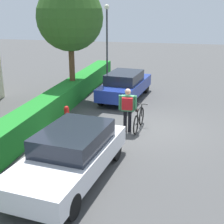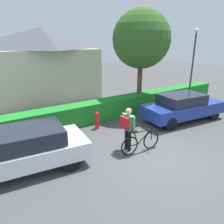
{
  "view_description": "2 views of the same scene",
  "coord_description": "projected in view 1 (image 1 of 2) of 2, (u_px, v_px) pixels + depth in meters",
  "views": [
    {
      "loc": [
        -11.24,
        -1.08,
        4.47
      ],
      "look_at": [
        -0.56,
        1.41,
        0.73
      ],
      "focal_mm": 49.66,
      "sensor_mm": 36.0,
      "label": 1
    },
    {
      "loc": [
        -5.07,
        -4.8,
        3.97
      ],
      "look_at": [
        -0.71,
        1.64,
        1.31
      ],
      "focal_mm": 34.03,
      "sensor_mm": 36.0,
      "label": 2
    }
  ],
  "objects": [
    {
      "name": "hedge_row",
      "position": [
        49.0,
        108.0,
        12.77
      ],
      "size": [
        18.3,
        0.9,
        1.0
      ],
      "primitive_type": "cube",
      "color": "#1F7D27",
      "rests_on": "ground"
    },
    {
      "name": "ground_plane",
      "position": [
        151.0,
        128.0,
        12.03
      ],
      "size": [
        60.0,
        60.0,
        0.0
      ],
      "primitive_type": "plane",
      "color": "#464646"
    },
    {
      "name": "fire_hydrant",
      "position": [
        67.0,
        116.0,
        12.16
      ],
      "size": [
        0.2,
        0.2,
        0.81
      ],
      "color": "red",
      "rests_on": "ground"
    },
    {
      "name": "parked_car_near",
      "position": [
        71.0,
        154.0,
        8.32
      ],
      "size": [
        4.52,
        2.27,
        1.36
      ],
      "color": "silver",
      "rests_on": "ground"
    },
    {
      "name": "person_rider",
      "position": [
        128.0,
        106.0,
        11.34
      ],
      "size": [
        0.37,
        0.67,
        1.66
      ],
      "color": "black",
      "rests_on": "ground"
    },
    {
      "name": "street_lamp",
      "position": [
        107.0,
        35.0,
        17.62
      ],
      "size": [
        0.28,
        0.28,
        4.6
      ],
      "color": "#38383D",
      "rests_on": "ground"
    },
    {
      "name": "tree_kerbside",
      "position": [
        70.0,
        18.0,
        14.37
      ],
      "size": [
        3.11,
        3.11,
        5.56
      ],
      "color": "brown",
      "rests_on": "ground"
    },
    {
      "name": "parked_car_far",
      "position": [
        125.0,
        85.0,
        15.58
      ],
      "size": [
        4.48,
        2.14,
        1.4
      ],
      "color": "navy",
      "rests_on": "ground"
    },
    {
      "name": "bicycle",
      "position": [
        139.0,
        120.0,
        11.77
      ],
      "size": [
        1.71,
        0.5,
        0.91
      ],
      "color": "black",
      "rests_on": "ground"
    }
  ]
}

